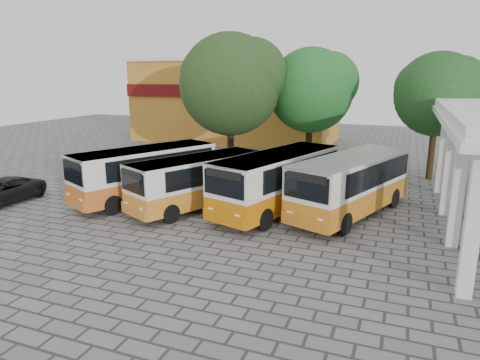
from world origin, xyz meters
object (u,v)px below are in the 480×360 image
at_px(bus_far_left, 145,171).
at_px(bus_far_right, 352,182).
at_px(bus_centre_right, 278,178).
at_px(parked_car, 0,192).
at_px(bus_centre_left, 198,179).

xyz_separation_m(bus_far_left, bus_far_right, (10.79, 1.38, 0.03)).
relative_size(bus_centre_right, bus_far_right, 1.01).
relative_size(bus_far_right, parked_car, 1.83).
distance_m(bus_centre_left, bus_far_right, 7.67).
distance_m(bus_far_left, parked_car, 7.79).
bearing_deg(bus_centre_left, bus_far_right, 38.18).
relative_size(bus_centre_left, bus_far_right, 0.92).
distance_m(bus_centre_right, bus_far_right, 3.57).
xyz_separation_m(bus_centre_left, bus_far_right, (7.49, 1.65, 0.15)).
bearing_deg(parked_car, bus_centre_right, 17.10).
relative_size(bus_far_left, parked_car, 1.81).
bearing_deg(parked_car, bus_far_left, 27.32).
relative_size(bus_centre_right, parked_car, 1.85).
height_order(bus_far_left, bus_centre_right, bus_centre_right).
bearing_deg(bus_far_left, bus_centre_left, 21.01).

